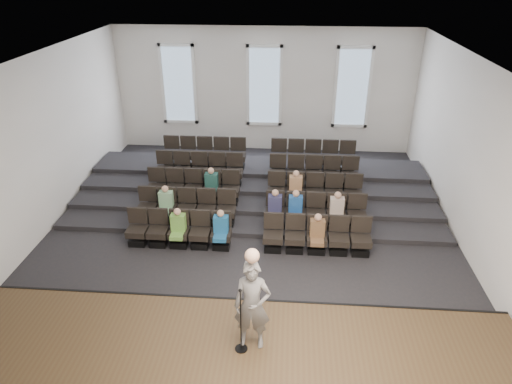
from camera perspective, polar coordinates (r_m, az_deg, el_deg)
ground at (r=13.44m, az=-0.87°, el=-5.63°), size 14.00×14.00×0.00m
ceiling at (r=11.52m, az=-1.05°, el=15.79°), size 12.00×14.00×0.02m
wall_back at (r=18.91m, az=1.05°, el=12.55°), size 12.00×0.04×5.00m
wall_front at (r=6.48m, az=-7.05°, el=-20.80°), size 12.00×0.04×5.00m
wall_left at (r=14.13m, az=-26.14°, el=4.53°), size 0.04×14.00×5.00m
wall_right at (r=13.18m, az=26.13°, el=3.01°), size 0.04×14.00×5.00m
stage at (r=9.41m, az=-3.90°, el=-21.35°), size 11.80×3.60×0.50m
stage_lip at (r=10.65m, az=-2.55°, el=-14.23°), size 11.80×0.06×0.52m
risers at (r=16.10m, az=0.15°, el=1.08°), size 11.80×4.80×0.60m
seating_rows at (r=14.43m, az=-0.33°, el=-0.04°), size 6.80×4.70×1.67m
windows at (r=18.79m, az=1.04°, el=13.09°), size 8.44×0.10×3.24m
audience at (r=13.30m, az=-0.13°, el=-1.93°), size 5.45×2.64×1.10m
speaker at (r=8.85m, az=-0.46°, el=-13.97°), size 0.72×0.49×1.93m
mic_stand at (r=9.10m, az=-1.89°, el=-17.10°), size 0.25×0.25×1.48m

